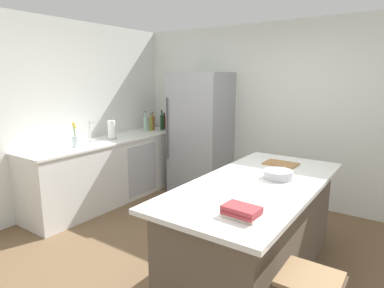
# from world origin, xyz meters

# --- Properties ---
(ground_plane) EXTENTS (7.20, 7.20, 0.00)m
(ground_plane) POSITION_xyz_m (0.00, 0.00, 0.00)
(ground_plane) COLOR brown
(wall_rear) EXTENTS (6.00, 0.10, 2.60)m
(wall_rear) POSITION_xyz_m (0.00, 2.25, 1.30)
(wall_rear) COLOR silver
(wall_rear) RESTS_ON ground_plane
(wall_left) EXTENTS (0.10, 6.00, 2.60)m
(wall_left) POSITION_xyz_m (-2.45, 0.00, 1.30)
(wall_left) COLOR silver
(wall_left) RESTS_ON ground_plane
(counter_run_left) EXTENTS (0.68, 2.65, 0.93)m
(counter_run_left) POSITION_xyz_m (-2.07, 0.79, 0.47)
(counter_run_left) COLOR silver
(counter_run_left) RESTS_ON ground_plane
(kitchen_island) EXTENTS (1.00, 2.19, 0.91)m
(kitchen_island) POSITION_xyz_m (0.50, 0.23, 0.46)
(kitchen_island) COLOR brown
(kitchen_island) RESTS_ON ground_plane
(refrigerator) EXTENTS (0.85, 0.72, 1.90)m
(refrigerator) POSITION_xyz_m (-1.17, 1.86, 0.95)
(refrigerator) COLOR #93969B
(refrigerator) RESTS_ON ground_plane
(sink_faucet) EXTENTS (0.15, 0.05, 0.30)m
(sink_faucet) POSITION_xyz_m (-2.12, 0.49, 1.09)
(sink_faucet) COLOR silver
(sink_faucet) RESTS_ON counter_run_left
(flower_vase) EXTENTS (0.08, 0.08, 0.33)m
(flower_vase) POSITION_xyz_m (-2.00, 0.15, 1.03)
(flower_vase) COLOR silver
(flower_vase) RESTS_ON counter_run_left
(paper_towel_roll) EXTENTS (0.14, 0.14, 0.31)m
(paper_towel_roll) POSITION_xyz_m (-2.06, 0.83, 1.06)
(paper_towel_roll) COLOR gray
(paper_towel_roll) RESTS_ON counter_run_left
(syrup_bottle) EXTENTS (0.07, 0.07, 0.29)m
(syrup_bottle) POSITION_xyz_m (-2.03, 2.00, 1.05)
(syrup_bottle) COLOR #5B3319
(syrup_bottle) RESTS_ON counter_run_left
(wine_bottle) EXTENTS (0.06, 0.06, 0.34)m
(wine_bottle) POSITION_xyz_m (-2.00, 1.90, 1.07)
(wine_bottle) COLOR #19381E
(wine_bottle) RESTS_ON counter_run_left
(vinegar_bottle) EXTENTS (0.05, 0.05, 0.31)m
(vinegar_bottle) POSITION_xyz_m (-2.13, 1.82, 1.05)
(vinegar_bottle) COLOR #994C23
(vinegar_bottle) RESTS_ON counter_run_left
(olive_oil_bottle) EXTENTS (0.06, 0.06, 0.30)m
(olive_oil_bottle) POSITION_xyz_m (-2.08, 1.71, 1.05)
(olive_oil_bottle) COLOR olive
(olive_oil_bottle) RESTS_ON counter_run_left
(gin_bottle) EXTENTS (0.07, 0.07, 0.33)m
(gin_bottle) POSITION_xyz_m (-2.13, 1.62, 1.06)
(gin_bottle) COLOR #8CB79E
(gin_bottle) RESTS_ON counter_run_left
(cookbook_stack) EXTENTS (0.25, 0.19, 0.08)m
(cookbook_stack) POSITION_xyz_m (0.72, -0.53, 0.95)
(cookbook_stack) COLOR silver
(cookbook_stack) RESTS_ON kitchen_island
(mixing_bowl) EXTENTS (0.27, 0.27, 0.08)m
(mixing_bowl) POSITION_xyz_m (0.62, 0.43, 0.95)
(mixing_bowl) COLOR #B2B5BA
(mixing_bowl) RESTS_ON kitchen_island
(cutting_board) EXTENTS (0.34, 0.25, 0.02)m
(cutting_board) POSITION_xyz_m (0.47, 0.92, 0.92)
(cutting_board) COLOR #9E7042
(cutting_board) RESTS_ON kitchen_island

